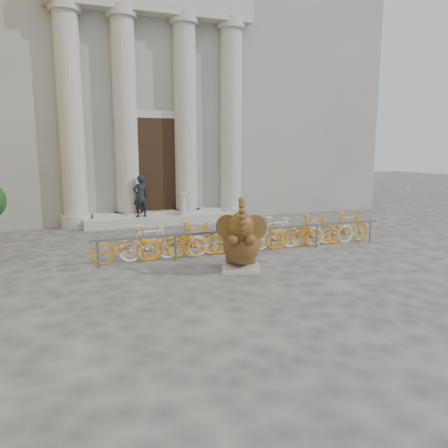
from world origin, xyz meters
name	(u,v)px	position (x,y,z in m)	size (l,w,h in m)	color
ground	(266,296)	(0.00, 0.00, 0.00)	(80.00, 80.00, 0.00)	#474442
classical_building	(132,88)	(0.00, 14.93, 5.98)	(22.00, 10.70, 12.00)	gray
entrance_steps	(161,220)	(0.00, 9.40, 0.18)	(6.00, 1.20, 0.36)	#A8A59E
elephant_statue	(241,244)	(0.29, 1.96, 0.67)	(1.25, 1.47, 1.85)	#A8A59E
bike_rack	(247,235)	(1.24, 3.73, 0.50)	(8.90, 0.53, 1.00)	slate
pedestrian	(140,196)	(-0.82, 9.23, 1.18)	(0.59, 0.39, 1.63)	black
balustrade_post	(183,205)	(0.85, 9.10, 0.77)	(0.37, 0.37, 0.90)	#A8A59E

